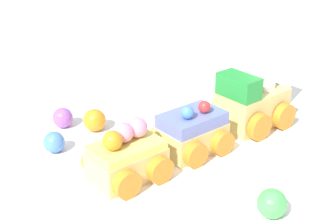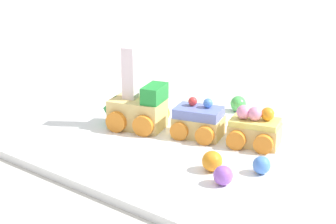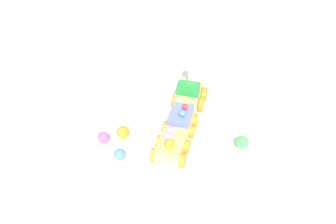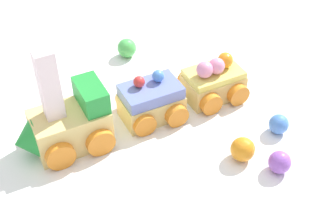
{
  "view_description": "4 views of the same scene",
  "coord_description": "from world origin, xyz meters",
  "px_view_note": "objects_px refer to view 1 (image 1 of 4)",
  "views": [
    {
      "loc": [
        -0.23,
        -0.46,
        0.28
      ],
      "look_at": [
        -0.03,
        0.01,
        0.05
      ],
      "focal_mm": 50.0,
      "sensor_mm": 36.0,
      "label": 1
    },
    {
      "loc": [
        -0.49,
        0.65,
        0.34
      ],
      "look_at": [
        0.0,
        0.03,
        0.06
      ],
      "focal_mm": 60.0,
      "sensor_mm": 36.0,
      "label": 2
    },
    {
      "loc": [
        -0.52,
        -0.3,
        0.49
      ],
      "look_at": [
        -0.04,
        -0.02,
        0.07
      ],
      "focal_mm": 35.0,
      "sensor_mm": 36.0,
      "label": 3
    },
    {
      "loc": [
        0.05,
        0.42,
        0.41
      ],
      "look_at": [
        -0.03,
        0.0,
        0.05
      ],
      "focal_mm": 50.0,
      "sensor_mm": 36.0,
      "label": 4
    }
  ],
  "objects_px": {
    "cake_car_blueberry": "(192,133)",
    "cake_car_lemon": "(127,158)",
    "gumball_blue": "(54,142)",
    "cake_train_locomotive": "(256,100)",
    "gumball_green": "(275,203)",
    "gumball_purple": "(63,118)",
    "gumball_orange": "(95,120)"
  },
  "relations": [
    {
      "from": "gumball_orange",
      "to": "gumball_green",
      "type": "height_order",
      "value": "same"
    },
    {
      "from": "cake_train_locomotive",
      "to": "cake_car_lemon",
      "type": "relative_size",
      "value": 1.53
    },
    {
      "from": "gumball_orange",
      "to": "gumball_green",
      "type": "relative_size",
      "value": 1.02
    },
    {
      "from": "cake_car_lemon",
      "to": "gumball_blue",
      "type": "height_order",
      "value": "cake_car_lemon"
    },
    {
      "from": "gumball_green",
      "to": "cake_train_locomotive",
      "type": "bearing_deg",
      "value": 62.57
    },
    {
      "from": "gumball_green",
      "to": "gumball_purple",
      "type": "bearing_deg",
      "value": 118.6
    },
    {
      "from": "cake_car_lemon",
      "to": "gumball_green",
      "type": "bearing_deg",
      "value": -64.52
    },
    {
      "from": "cake_car_blueberry",
      "to": "cake_train_locomotive",
      "type": "bearing_deg",
      "value": 0.1
    },
    {
      "from": "cake_train_locomotive",
      "to": "gumball_green",
      "type": "distance_m",
      "value": 0.2
    },
    {
      "from": "gumball_orange",
      "to": "gumball_green",
      "type": "xyz_separation_m",
      "value": [
        0.11,
        -0.23,
        -0.0
      ]
    },
    {
      "from": "gumball_blue",
      "to": "cake_car_lemon",
      "type": "bearing_deg",
      "value": -54.25
    },
    {
      "from": "cake_train_locomotive",
      "to": "gumball_purple",
      "type": "xyz_separation_m",
      "value": [
        -0.23,
        0.09,
        -0.02
      ]
    },
    {
      "from": "gumball_blue",
      "to": "cake_train_locomotive",
      "type": "bearing_deg",
      "value": -6.21
    },
    {
      "from": "gumball_orange",
      "to": "gumball_purple",
      "type": "xyz_separation_m",
      "value": [
        -0.03,
        0.03,
        -0.0
      ]
    },
    {
      "from": "cake_car_lemon",
      "to": "gumball_orange",
      "type": "relative_size",
      "value": 3.04
    },
    {
      "from": "cake_car_blueberry",
      "to": "gumball_purple",
      "type": "distance_m",
      "value": 0.17
    },
    {
      "from": "cake_car_lemon",
      "to": "cake_car_blueberry",
      "type": "bearing_deg",
      "value": -0.36
    },
    {
      "from": "cake_car_lemon",
      "to": "gumball_purple",
      "type": "distance_m",
      "value": 0.15
    },
    {
      "from": "cake_train_locomotive",
      "to": "gumball_blue",
      "type": "distance_m",
      "value": 0.26
    },
    {
      "from": "cake_train_locomotive",
      "to": "gumball_orange",
      "type": "bearing_deg",
      "value": 146.04
    },
    {
      "from": "cake_car_blueberry",
      "to": "cake_car_lemon",
      "type": "bearing_deg",
      "value": 179.64
    },
    {
      "from": "gumball_blue",
      "to": "gumball_orange",
      "type": "bearing_deg",
      "value": 31.21
    },
    {
      "from": "gumball_green",
      "to": "cake_car_blueberry",
      "type": "bearing_deg",
      "value": 96.81
    },
    {
      "from": "gumball_purple",
      "to": "gumball_blue",
      "type": "height_order",
      "value": "gumball_purple"
    },
    {
      "from": "gumball_orange",
      "to": "cake_train_locomotive",
      "type": "bearing_deg",
      "value": -17.58
    },
    {
      "from": "cake_train_locomotive",
      "to": "cake_car_blueberry",
      "type": "xyz_separation_m",
      "value": [
        -0.11,
        -0.03,
        -0.01
      ]
    },
    {
      "from": "gumball_orange",
      "to": "gumball_blue",
      "type": "height_order",
      "value": "gumball_orange"
    },
    {
      "from": "gumball_green",
      "to": "gumball_purple",
      "type": "height_order",
      "value": "gumball_green"
    },
    {
      "from": "gumball_orange",
      "to": "cake_car_blueberry",
      "type": "bearing_deg",
      "value": -46.05
    },
    {
      "from": "gumball_green",
      "to": "gumball_purple",
      "type": "relative_size",
      "value": 1.08
    },
    {
      "from": "cake_train_locomotive",
      "to": "gumball_green",
      "type": "relative_size",
      "value": 4.73
    },
    {
      "from": "cake_car_lemon",
      "to": "gumball_orange",
      "type": "xyz_separation_m",
      "value": [
        -0.0,
        0.12,
        -0.01
      ]
    }
  ]
}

